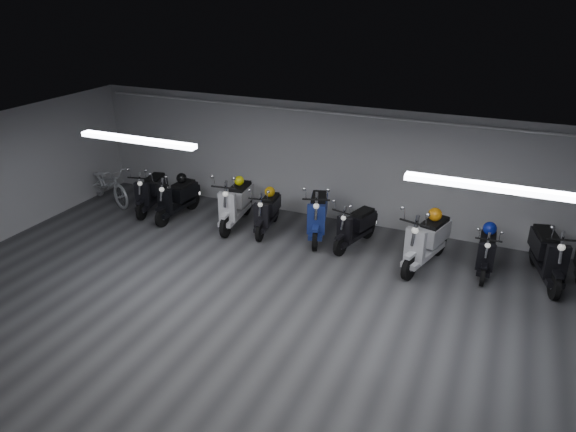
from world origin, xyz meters
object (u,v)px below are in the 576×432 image
at_px(helmet_0, 182,178).
at_px(scooter_0, 150,186).
at_px(helmet_4, 435,215).
at_px(scooter_7, 487,246).
at_px(scooter_4, 318,208).
at_px(bicycle, 108,180).
at_px(scooter_8, 550,247).
at_px(helmet_1, 239,181).
at_px(scooter_3, 267,206).
at_px(scooter_6, 427,233).
at_px(scooter_5, 356,221).
at_px(helmet_2, 490,228).
at_px(helmet_3, 270,192).
at_px(scooter_1, 176,192).
at_px(scooter_2, 235,196).

bearing_deg(helmet_0, scooter_0, -171.93).
bearing_deg(helmet_4, scooter_7, -1.63).
bearing_deg(scooter_4, bicycle, 165.79).
bearing_deg(scooter_8, helmet_1, 164.61).
xyz_separation_m(scooter_3, helmet_0, (-2.33, 0.07, 0.33)).
bearing_deg(helmet_1, scooter_6, -6.82).
height_order(scooter_5, helmet_1, scooter_5).
distance_m(scooter_6, scooter_7, 1.17).
bearing_deg(helmet_2, scooter_5, -176.78).
distance_m(scooter_5, helmet_4, 1.70).
distance_m(scooter_0, helmet_4, 6.96).
relative_size(scooter_3, helmet_3, 6.76).
relative_size(scooter_1, scooter_2, 0.90).
bearing_deg(scooter_4, scooter_7, -19.17).
xyz_separation_m(scooter_2, helmet_3, (0.78, 0.24, 0.15)).
distance_m(scooter_5, bicycle, 6.67).
bearing_deg(bicycle, scooter_0, -68.99).
relative_size(bicycle, helmet_1, 8.24).
height_order(scooter_4, scooter_5, scooter_4).
relative_size(scooter_6, helmet_1, 8.57).
bearing_deg(helmet_3, helmet_0, -176.03).
bearing_deg(helmet_4, scooter_5, 178.63).
relative_size(scooter_0, bicycle, 0.92).
xyz_separation_m(scooter_6, helmet_4, (0.08, 0.27, 0.32)).
relative_size(scooter_1, scooter_3, 1.08).
xyz_separation_m(scooter_0, helmet_2, (8.00, 0.24, 0.21)).
relative_size(scooter_6, helmet_2, 7.45).
xyz_separation_m(scooter_1, helmet_0, (0.01, 0.25, 0.28)).
xyz_separation_m(scooter_0, scooter_6, (6.87, -0.22, 0.08)).
relative_size(bicycle, helmet_0, 7.65).
xyz_separation_m(scooter_3, scooter_7, (4.80, -0.04, -0.02)).
bearing_deg(scooter_0, bicycle, 167.47).
height_order(scooter_5, bicycle, bicycle).
distance_m(scooter_3, scooter_5, 2.10).
relative_size(scooter_5, scooter_8, 0.84).
bearing_deg(helmet_2, scooter_3, -177.83).
distance_m(scooter_6, scooter_8, 2.26).
bearing_deg(scooter_0, scooter_1, -20.12).
relative_size(scooter_0, scooter_4, 0.91).
distance_m(scooter_4, scooter_7, 3.62).
height_order(scooter_4, helmet_4, scooter_4).
relative_size(scooter_5, bicycle, 0.86).
xyz_separation_m(scooter_4, bicycle, (-5.75, -0.20, -0.10)).
bearing_deg(helmet_0, scooter_2, -2.91).
relative_size(scooter_2, helmet_4, 7.08).
bearing_deg(scooter_6, helmet_0, -167.44).
distance_m(scooter_0, bicycle, 1.36).
height_order(scooter_5, scooter_7, scooter_5).
height_order(helmet_1, helmet_3, helmet_1).
relative_size(helmet_0, helmet_4, 0.90).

